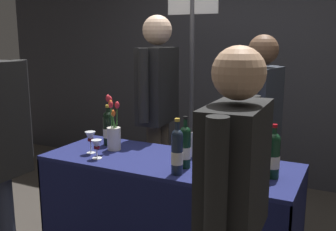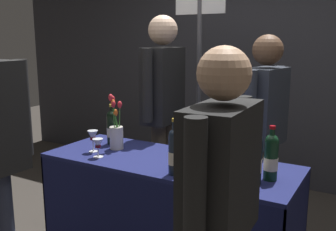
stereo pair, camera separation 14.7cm
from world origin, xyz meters
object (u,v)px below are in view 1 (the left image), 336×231
at_px(wine_glass_near_vendor, 90,138).
at_px(vendor_presenter, 260,123).
at_px(booth_signpost, 192,75).
at_px(display_bottle_0, 177,151).
at_px(featured_wine_bottle, 258,156).
at_px(wine_glass_mid, 97,145).
at_px(taster_foreground_right, 234,199).
at_px(tasting_table, 168,195).
at_px(flower_vase, 114,132).

bearing_deg(wine_glass_near_vendor, vendor_presenter, 36.23).
bearing_deg(booth_signpost, display_bottle_0, -70.48).
bearing_deg(display_bottle_0, featured_wine_bottle, 12.43).
xyz_separation_m(wine_glass_mid, vendor_presenter, (0.89, 0.82, 0.08)).
bearing_deg(wine_glass_near_vendor, taster_foreground_right, -27.34).
bearing_deg(featured_wine_bottle, booth_signpost, 127.76).
distance_m(taster_foreground_right, booth_signpost, 2.04).
xyz_separation_m(vendor_presenter, taster_foreground_right, (0.22, -1.37, -0.03)).
bearing_deg(display_bottle_0, taster_foreground_right, -45.81).
xyz_separation_m(tasting_table, booth_signpost, (-0.28, 1.04, 0.72)).
xyz_separation_m(featured_wine_bottle, vendor_presenter, (-0.17, 0.75, 0.03)).
bearing_deg(tasting_table, taster_foreground_right, -47.60).
bearing_deg(wine_glass_near_vendor, wine_glass_mid, -35.50).
xyz_separation_m(tasting_table, taster_foreground_right, (0.67, -0.73, 0.39)).
xyz_separation_m(taster_foreground_right, booth_signpost, (-0.95, 1.77, 0.33)).
xyz_separation_m(featured_wine_bottle, display_bottle_0, (-0.45, -0.10, -0.00)).
bearing_deg(booth_signpost, vendor_presenter, -29.02).
xyz_separation_m(featured_wine_bottle, flower_vase, (-1.08, 0.16, -0.02)).
bearing_deg(tasting_table, vendor_presenter, 54.73).
distance_m(tasting_table, taster_foreground_right, 1.07).
bearing_deg(flower_vase, wine_glass_near_vendor, -124.63).
relative_size(wine_glass_near_vendor, vendor_presenter, 0.10).
distance_m(wine_glass_near_vendor, wine_glass_mid, 0.14).
bearing_deg(display_bottle_0, flower_vase, 157.58).
relative_size(wine_glass_near_vendor, flower_vase, 0.38).
distance_m(tasting_table, featured_wine_bottle, 0.74).
distance_m(tasting_table, vendor_presenter, 0.89).
bearing_deg(flower_vase, vendor_presenter, 33.27).
distance_m(featured_wine_bottle, wine_glass_mid, 1.06).
bearing_deg(wine_glass_near_vendor, tasting_table, 10.21).
distance_m(display_bottle_0, wine_glass_mid, 0.61).
height_order(flower_vase, vendor_presenter, vendor_presenter).
relative_size(display_bottle_0, booth_signpost, 0.17).
height_order(featured_wine_bottle, vendor_presenter, vendor_presenter).
relative_size(featured_wine_bottle, booth_signpost, 0.17).
relative_size(tasting_table, booth_signpost, 0.84).
xyz_separation_m(tasting_table, flower_vase, (-0.46, 0.04, 0.38)).
height_order(wine_glass_mid, taster_foreground_right, taster_foreground_right).
distance_m(flower_vase, taster_foreground_right, 1.37).
height_order(tasting_table, wine_glass_near_vendor, wine_glass_near_vendor).
height_order(display_bottle_0, taster_foreground_right, taster_foreground_right).
xyz_separation_m(featured_wine_bottle, taster_foreground_right, (0.05, -0.61, -0.01)).
distance_m(tasting_table, booth_signpost, 1.29).
bearing_deg(tasting_table, flower_vase, 174.88).
distance_m(vendor_presenter, taster_foreground_right, 1.39).
bearing_deg(flower_vase, featured_wine_bottle, -8.38).
xyz_separation_m(display_bottle_0, booth_signpost, (-0.45, 1.26, 0.32)).
xyz_separation_m(featured_wine_bottle, wine_glass_near_vendor, (-1.17, 0.02, -0.03)).
relative_size(wine_glass_near_vendor, wine_glass_mid, 1.20).
xyz_separation_m(wine_glass_near_vendor, vendor_presenter, (1.00, 0.74, 0.06)).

